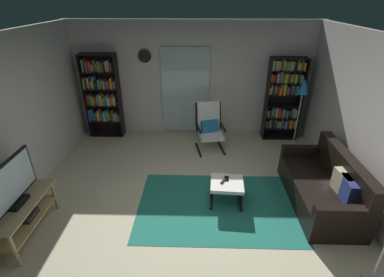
# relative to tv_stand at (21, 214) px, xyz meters

# --- Properties ---
(ground_plane) EXTENTS (7.02, 7.02, 0.00)m
(ground_plane) POSITION_rel_tv_stand_xyz_m (2.29, 0.54, -0.35)
(ground_plane) COLOR beige
(wall_back) EXTENTS (5.60, 0.06, 2.60)m
(wall_back) POSITION_rel_tv_stand_xyz_m (2.29, 3.44, 0.95)
(wall_back) COLOR silver
(wall_back) RESTS_ON ground
(glass_door_panel) EXTENTS (1.10, 0.01, 2.00)m
(glass_door_panel) POSITION_rel_tv_stand_xyz_m (2.13, 3.37, 0.70)
(glass_door_panel) COLOR silver
(area_rug) EXTENTS (2.54, 1.70, 0.01)m
(area_rug) POSITION_rel_tv_stand_xyz_m (2.76, 0.65, -0.35)
(area_rug) COLOR #227061
(area_rug) RESTS_ON ground
(tv_stand) EXTENTS (0.51, 1.17, 0.53)m
(tv_stand) POSITION_rel_tv_stand_xyz_m (0.00, 0.00, 0.00)
(tv_stand) COLOR tan
(tv_stand) RESTS_ON ground
(television) EXTENTS (0.20, 1.01, 0.64)m
(television) POSITION_rel_tv_stand_xyz_m (0.00, -0.01, 0.49)
(television) COLOR black
(television) RESTS_ON tv_stand
(bookshelf_near_tv) EXTENTS (0.79, 0.30, 1.93)m
(bookshelf_near_tv) POSITION_rel_tv_stand_xyz_m (0.23, 3.21, 0.68)
(bookshelf_near_tv) COLOR black
(bookshelf_near_tv) RESTS_ON ground
(bookshelf_near_sofa) EXTENTS (0.78, 0.30, 1.88)m
(bookshelf_near_sofa) POSITION_rel_tv_stand_xyz_m (4.34, 3.17, 0.67)
(bookshelf_near_sofa) COLOR black
(bookshelf_near_sofa) RESTS_ON ground
(leather_sofa) EXTENTS (0.83, 1.78, 0.88)m
(leather_sofa) POSITION_rel_tv_stand_xyz_m (4.46, 0.77, -0.04)
(leather_sofa) COLOR black
(leather_sofa) RESTS_ON ground
(lounge_armchair) EXTENTS (0.67, 0.74, 1.02)m
(lounge_armchair) POSITION_rel_tv_stand_xyz_m (2.68, 2.61, 0.19)
(lounge_armchair) COLOR black
(lounge_armchair) RESTS_ON ground
(ottoman) EXTENTS (0.55, 0.51, 0.39)m
(ottoman) POSITION_rel_tv_stand_xyz_m (2.91, 0.77, -0.03)
(ottoman) COLOR white
(ottoman) RESTS_ON ground
(tv_remote) EXTENTS (0.10, 0.15, 0.02)m
(tv_remote) POSITION_rel_tv_stand_xyz_m (2.85, 0.78, 0.05)
(tv_remote) COLOR black
(tv_remote) RESTS_ON ottoman
(cell_phone) EXTENTS (0.08, 0.15, 0.01)m
(cell_phone) POSITION_rel_tv_stand_xyz_m (2.91, 0.86, 0.04)
(cell_phone) COLOR black
(cell_phone) RESTS_ON ottoman
(floor_lamp_by_shelf) EXTENTS (0.22, 0.22, 1.60)m
(floor_lamp_by_shelf) POSITION_rel_tv_stand_xyz_m (4.50, 2.52, 0.96)
(floor_lamp_by_shelf) COLOR #A5A5AD
(floor_lamp_by_shelf) RESTS_ON ground
(wall_clock) EXTENTS (0.29, 0.03, 0.29)m
(wall_clock) POSITION_rel_tv_stand_xyz_m (1.24, 3.36, 1.50)
(wall_clock) COLOR silver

